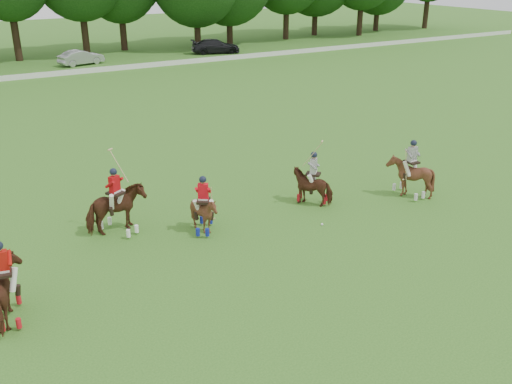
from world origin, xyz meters
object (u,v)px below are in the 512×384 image
polo_stripe_b (410,176)px  polo_red_c (204,213)px  car_right (216,46)px  polo_stripe_a (313,185)px  polo_ball (322,224)px  polo_red_a (7,292)px  car_mid (81,57)px  polo_red_b (117,210)px

polo_stripe_b → polo_red_c: bearing=171.9°
polo_red_c → car_right: bearing=62.9°
polo_stripe_a → polo_ball: polo_stripe_a is taller
car_right → polo_red_a: bearing=163.3°
polo_stripe_a → polo_stripe_b: 4.15m
car_mid → polo_stripe_b: (3.50, -38.92, 0.20)m
polo_ball → polo_red_c: bearing=156.2°
polo_red_a → polo_stripe_a: bearing=11.6°
car_right → polo_red_a: polo_red_a is taller
polo_stripe_a → polo_ball: (-0.93, -1.94, -0.72)m
car_right → polo_stripe_a: bearing=175.7°
car_mid → polo_red_b: size_ratio=1.39×
car_mid → polo_red_a: size_ratio=1.74×
car_right → polo_red_c: (-19.30, -37.67, 0.02)m
car_mid → polo_stripe_a: (-0.39, -37.48, 0.08)m
car_right → polo_red_c: 42.32m
polo_stripe_a → polo_red_b: bearing=170.3°
polo_red_a → car_mid: bearing=73.0°
polo_stripe_a → polo_stripe_b: size_ratio=1.12×
car_right → polo_red_a: size_ratio=2.11×
polo_red_c → polo_stripe_a: 4.92m
polo_red_a → polo_red_c: 7.30m
polo_red_a → polo_ball: polo_red_a is taller
polo_red_c → polo_stripe_b: (8.81, -1.25, 0.13)m
polo_red_b → polo_ball: polo_red_b is taller
polo_red_b → car_right: bearing=58.7°
car_right → polo_ball: car_right is taller
polo_red_c → polo_ball: polo_red_c is taller
car_right → polo_stripe_b: (-10.50, -38.92, 0.16)m
polo_red_a → polo_stripe_b: size_ratio=0.99×
polo_red_b → polo_red_c: 3.09m
car_mid → polo_red_a: polo_red_a is taller
polo_stripe_b → polo_ball: polo_stripe_b is taller
polo_red_b → polo_stripe_b: polo_red_b is taller
polo_red_a → polo_red_b: bearing=41.5°
polo_red_a → polo_stripe_b: 15.78m
polo_stripe_a → polo_ball: 2.27m
polo_stripe_b → polo_ball: (-4.82, -0.50, -0.84)m
polo_red_c → polo_red_a: bearing=-162.0°
car_right → polo_stripe_a: (-14.39, -37.48, 0.04)m
car_mid → polo_stripe_a: size_ratio=1.54×
car_mid → polo_stripe_b: polo_stripe_b is taller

